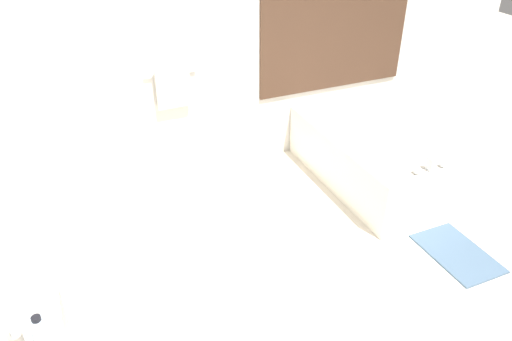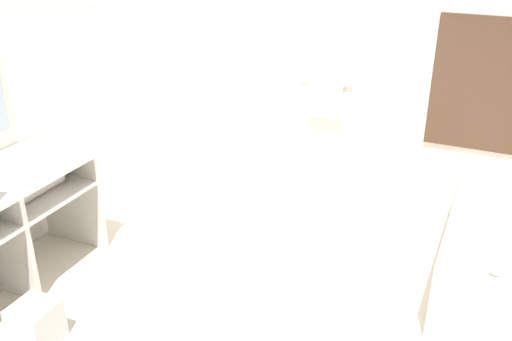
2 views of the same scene
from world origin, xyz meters
The scene contains 5 objects.
ground_plane centered at (0.00, 0.00, 0.00)m, with size 16.00×16.00×0.00m, color beige.
wall_back_with_blinds centered at (0.05, 2.23, 1.34)m, with size 7.40×0.13×2.70m.
bathtub centered at (1.45, 1.32, 0.29)m, with size 0.96×1.73×0.65m.
water_bottle_1 centered at (-1.60, -0.45, 1.00)m, with size 0.07×0.07×0.25m.
bath_mat centered at (1.45, 0.06, 0.01)m, with size 0.44×0.69×0.02m.
Camera 1 is at (-1.34, -2.16, 2.75)m, focal length 35.00 mm.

